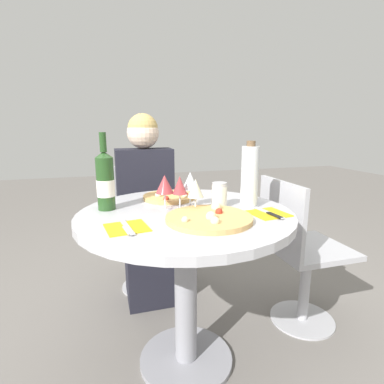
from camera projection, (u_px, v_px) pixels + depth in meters
The scene contains 16 objects.
ground_plane at pixel (186, 360), 1.49m from camera, with size 12.00×12.00×0.00m, color slate.
dining_table at pixel (186, 246), 1.36m from camera, with size 0.95×0.95×0.77m.
chair_behind_diner at pixel (145, 227), 2.15m from camera, with size 0.41×0.41×0.86m.
seated_diner at pixel (147, 215), 2.00m from camera, with size 0.37×0.41×1.22m.
chair_empty_side at pixel (299, 254), 1.70m from camera, with size 0.41×0.41×0.86m.
pizza_large at pixel (209, 218), 1.19m from camera, with size 0.35×0.35×0.05m.
pizza_small_far at pixel (170, 197), 1.55m from camera, with size 0.27×0.27×0.05m.
wine_bottle at pixel (105, 181), 1.33m from camera, with size 0.08×0.08×0.34m.
tall_carafe at pixel (250, 176), 1.37m from camera, with size 0.08×0.08×0.30m.
sugar_shaker at pixel (219, 195), 1.38m from camera, with size 0.07×0.07×0.12m.
wine_glass_center at pixel (180, 186), 1.33m from camera, with size 0.07×0.07×0.15m.
wine_glass_back_right at pixel (190, 181), 1.38m from camera, with size 0.07×0.07×0.16m.
wine_glass_back_left at pixel (165, 185), 1.35m from camera, with size 0.08×0.08×0.15m.
wine_glass_front_right at pixel (195, 189), 1.30m from camera, with size 0.07×0.07×0.14m.
place_setting_left at pixel (127, 228), 1.10m from camera, with size 0.17×0.19×0.01m.
place_setting_right at pixel (269, 213), 1.28m from camera, with size 0.17×0.19×0.01m.
Camera 1 is at (-0.33, -1.23, 1.14)m, focal length 28.00 mm.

